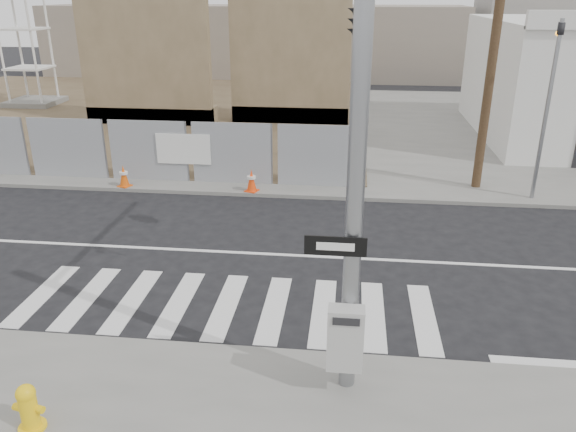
# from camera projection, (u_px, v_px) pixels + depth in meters

# --- Properties ---
(ground) EXTENTS (100.00, 100.00, 0.00)m
(ground) POSITION_uv_depth(u_px,v_px,m) (248.00, 253.00, 13.84)
(ground) COLOR black
(ground) RESTS_ON ground
(sidewalk_far) EXTENTS (50.00, 20.00, 0.12)m
(sidewalk_far) POSITION_uv_depth(u_px,v_px,m) (300.00, 125.00, 26.71)
(sidewalk_far) COLOR slate
(sidewalk_far) RESTS_ON ground
(signal_pole) EXTENTS (0.96, 5.87, 7.00)m
(signal_pole) POSITION_uv_depth(u_px,v_px,m) (359.00, 66.00, 9.90)
(signal_pole) COLOR gray
(signal_pole) RESTS_ON sidewalk_near
(far_signal_pole) EXTENTS (0.16, 0.20, 5.60)m
(far_signal_pole) POSITION_uv_depth(u_px,v_px,m) (551.00, 87.00, 15.93)
(far_signal_pole) COLOR gray
(far_signal_pole) RESTS_ON sidewalk_far
(concrete_wall_left) EXTENTS (6.00, 1.30, 8.00)m
(concrete_wall_left) POSITION_uv_depth(u_px,v_px,m) (145.00, 53.00, 25.36)
(concrete_wall_left) COLOR brown
(concrete_wall_left) RESTS_ON sidewalk_far
(concrete_wall_right) EXTENTS (5.50, 1.30, 8.00)m
(concrete_wall_right) POSITION_uv_depth(u_px,v_px,m) (290.00, 52.00, 25.60)
(concrete_wall_right) COLOR brown
(concrete_wall_right) RESTS_ON sidewalk_far
(utility_pole_right) EXTENTS (1.60, 0.28, 10.00)m
(utility_pole_right) POSITION_uv_depth(u_px,v_px,m) (498.00, 21.00, 16.27)
(utility_pole_right) COLOR #473421
(utility_pole_right) RESTS_ON sidewalk_far
(fire_hydrant) EXTENTS (0.48, 0.48, 0.75)m
(fire_hydrant) POSITION_uv_depth(u_px,v_px,m) (28.00, 407.00, 8.02)
(fire_hydrant) COLOR yellow
(fire_hydrant) RESTS_ON sidewalk_near
(traffic_cone_c) EXTENTS (0.47, 0.47, 0.70)m
(traffic_cone_c) POSITION_uv_depth(u_px,v_px,m) (124.00, 176.00, 18.06)
(traffic_cone_c) COLOR #E4530C
(traffic_cone_c) RESTS_ON sidewalk_far
(traffic_cone_d) EXTENTS (0.47, 0.47, 0.71)m
(traffic_cone_d) POSITION_uv_depth(u_px,v_px,m) (252.00, 181.00, 17.62)
(traffic_cone_d) COLOR #F8400D
(traffic_cone_d) RESTS_ON sidewalk_far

